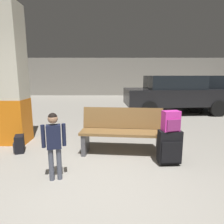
{
  "coord_description": "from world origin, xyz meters",
  "views": [
    {
      "loc": [
        0.22,
        -2.31,
        1.52
      ],
      "look_at": [
        0.22,
        1.3,
        0.85
      ],
      "focal_mm": 31.64,
      "sensor_mm": 36.0,
      "label": 1
    }
  ],
  "objects_px": {
    "suitcase": "(169,147)",
    "backpack_bright": "(171,121)",
    "parked_car_side": "(222,92)",
    "structural_pillar": "(11,77)",
    "backpack_dark_floor": "(19,144)",
    "parked_car_near": "(175,93)",
    "bench": "(122,131)",
    "child": "(54,139)"
  },
  "relations": [
    {
      "from": "structural_pillar",
      "to": "bench",
      "type": "xyz_separation_m",
      "value": [
        2.41,
        -0.65,
        -1.05
      ]
    },
    {
      "from": "bench",
      "to": "backpack_bright",
      "type": "bearing_deg",
      "value": -33.8
    },
    {
      "from": "bench",
      "to": "backpack_bright",
      "type": "xyz_separation_m",
      "value": [
        0.79,
        -0.53,
        0.33
      ]
    },
    {
      "from": "backpack_bright",
      "to": "parked_car_near",
      "type": "distance_m",
      "value": 5.05
    },
    {
      "from": "backpack_bright",
      "to": "child",
      "type": "xyz_separation_m",
      "value": [
        -1.82,
        -0.5,
        -0.15
      ]
    },
    {
      "from": "parked_car_side",
      "to": "backpack_dark_floor",
      "type": "bearing_deg",
      "value": -143.99
    },
    {
      "from": "structural_pillar",
      "to": "backpack_bright",
      "type": "height_order",
      "value": "structural_pillar"
    },
    {
      "from": "structural_pillar",
      "to": "parked_car_side",
      "type": "bearing_deg",
      "value": 31.15
    },
    {
      "from": "suitcase",
      "to": "child",
      "type": "distance_m",
      "value": 1.91
    },
    {
      "from": "backpack_bright",
      "to": "parked_car_near",
      "type": "bearing_deg",
      "value": 71.72
    },
    {
      "from": "backpack_bright",
      "to": "parked_car_near",
      "type": "height_order",
      "value": "parked_car_near"
    },
    {
      "from": "bench",
      "to": "child",
      "type": "xyz_separation_m",
      "value": [
        -1.03,
        -1.03,
        0.18
      ]
    },
    {
      "from": "suitcase",
      "to": "backpack_dark_floor",
      "type": "distance_m",
      "value": 2.9
    },
    {
      "from": "child",
      "to": "backpack_bright",
      "type": "bearing_deg",
      "value": 15.35
    },
    {
      "from": "structural_pillar",
      "to": "bench",
      "type": "height_order",
      "value": "structural_pillar"
    },
    {
      "from": "parked_car_side",
      "to": "parked_car_near",
      "type": "bearing_deg",
      "value": -164.47
    },
    {
      "from": "bench",
      "to": "suitcase",
      "type": "relative_size",
      "value": 2.72
    },
    {
      "from": "backpack_dark_floor",
      "to": "parked_car_side",
      "type": "xyz_separation_m",
      "value": [
        6.67,
        4.85,
        0.64
      ]
    },
    {
      "from": "child",
      "to": "parked_car_near",
      "type": "relative_size",
      "value": 0.24
    },
    {
      "from": "bench",
      "to": "backpack_bright",
      "type": "height_order",
      "value": "backpack_bright"
    },
    {
      "from": "suitcase",
      "to": "child",
      "type": "relative_size",
      "value": 0.6
    },
    {
      "from": "bench",
      "to": "parked_car_near",
      "type": "distance_m",
      "value": 4.89
    },
    {
      "from": "structural_pillar",
      "to": "suitcase",
      "type": "distance_m",
      "value": 3.6
    },
    {
      "from": "suitcase",
      "to": "parked_car_side",
      "type": "xyz_separation_m",
      "value": [
        3.83,
        5.42,
        0.48
      ]
    },
    {
      "from": "backpack_dark_floor",
      "to": "suitcase",
      "type": "bearing_deg",
      "value": -11.26
    },
    {
      "from": "bench",
      "to": "backpack_bright",
      "type": "relative_size",
      "value": 4.83
    },
    {
      "from": "bench",
      "to": "backpack_dark_floor",
      "type": "bearing_deg",
      "value": 178.9
    },
    {
      "from": "bench",
      "to": "parked_car_side",
      "type": "xyz_separation_m",
      "value": [
        4.62,
        4.89,
        0.36
      ]
    },
    {
      "from": "suitcase",
      "to": "child",
      "type": "bearing_deg",
      "value": -164.63
    },
    {
      "from": "backpack_bright",
      "to": "backpack_dark_floor",
      "type": "relative_size",
      "value": 1.0
    },
    {
      "from": "backpack_dark_floor",
      "to": "parked_car_side",
      "type": "height_order",
      "value": "parked_car_side"
    },
    {
      "from": "suitcase",
      "to": "parked_car_side",
      "type": "relative_size",
      "value": 0.14
    },
    {
      "from": "structural_pillar",
      "to": "child",
      "type": "xyz_separation_m",
      "value": [
        1.38,
        -1.67,
        -0.87
      ]
    },
    {
      "from": "backpack_bright",
      "to": "backpack_dark_floor",
      "type": "height_order",
      "value": "backpack_bright"
    },
    {
      "from": "structural_pillar",
      "to": "backpack_dark_floor",
      "type": "height_order",
      "value": "structural_pillar"
    },
    {
      "from": "structural_pillar",
      "to": "backpack_dark_floor",
      "type": "distance_m",
      "value": 1.5
    },
    {
      "from": "child",
      "to": "parked_car_side",
      "type": "height_order",
      "value": "parked_car_side"
    },
    {
      "from": "structural_pillar",
      "to": "suitcase",
      "type": "relative_size",
      "value": 4.99
    },
    {
      "from": "structural_pillar",
      "to": "bench",
      "type": "bearing_deg",
      "value": -15.03
    },
    {
      "from": "suitcase",
      "to": "backpack_dark_floor",
      "type": "height_order",
      "value": "suitcase"
    },
    {
      "from": "child",
      "to": "parked_car_near",
      "type": "xyz_separation_m",
      "value": [
        3.4,
        5.29,
        0.18
      ]
    },
    {
      "from": "suitcase",
      "to": "backpack_bright",
      "type": "distance_m",
      "value": 0.45
    }
  ]
}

